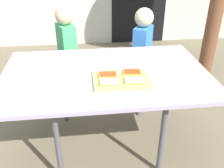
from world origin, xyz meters
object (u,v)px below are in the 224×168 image
pizza_slice_near_right (134,81)px  child_right (142,47)px  pizza_slice_far_right (132,72)px  pizza_slice_far_left (108,75)px  cutting_board (121,80)px  pizza_slice_near_left (110,82)px  plate_white_right (149,69)px  child_left (67,47)px  dining_table (106,78)px

pizza_slice_near_right → child_right: bearing=73.7°
pizza_slice_far_right → pizza_slice_far_left: (-0.18, -0.02, 0.00)m
cutting_board → pizza_slice_near_left: size_ratio=2.83×
pizza_slice_near_right → pizza_slice_near_left: 0.17m
cutting_board → plate_white_right: (0.24, 0.15, -0.00)m
pizza_slice_near_right → child_left: 1.14m
pizza_slice_far_right → pizza_slice_far_left: size_ratio=1.01×
pizza_slice_near_left → pizza_slice_far_right: same height
pizza_slice_far_left → child_right: 0.97m
pizza_slice_far_left → child_left: 0.97m
dining_table → plate_white_right: 0.34m
dining_table → pizza_slice_near_right: (0.18, -0.20, 0.07)m
plate_white_right → child_left: bearing=129.1°
pizza_slice_far_right → plate_white_right: (0.15, 0.08, -0.02)m
cutting_board → child_left: bearing=113.6°
pizza_slice_far_left → plate_white_right: 0.34m
child_right → child_left: bearing=175.8°
dining_table → pizza_slice_near_left: pizza_slice_near_left is taller
cutting_board → plate_white_right: bearing=32.6°
plate_white_right → child_right: child_right is taller
cutting_board → pizza_slice_far_left: bearing=148.8°
pizza_slice_near_left → pizza_slice_far_left: 0.11m
pizza_slice_near_right → pizza_slice_far_left: 0.20m
pizza_slice_near_right → pizza_slice_far_left: size_ratio=1.03×
child_right → pizza_slice_near_right: bearing=-106.3°
pizza_slice_near_right → plate_white_right: size_ratio=0.76×
cutting_board → pizza_slice_near_right: 0.10m
cutting_board → pizza_slice_far_left: size_ratio=2.88×
plate_white_right → dining_table: bearing=-178.4°
pizza_slice_near_left → cutting_board: bearing=32.6°
dining_table → child_right: size_ratio=1.57×
dining_table → plate_white_right: bearing=1.6°
dining_table → child_right: (0.46, 0.76, -0.07)m
pizza_slice_near_right → plate_white_right: 0.26m
pizza_slice_near_right → pizza_slice_far_left: (-0.17, 0.11, 0.00)m
pizza_slice_near_right → pizza_slice_far_right: (0.01, 0.12, 0.00)m
plate_white_right → child_left: size_ratio=0.18×
child_left → child_right: bearing=-4.2°
dining_table → pizza_slice_near_right: size_ratio=10.90×
child_left → pizza_slice_near_left: bearing=-72.0°
pizza_slice_far_right → child_left: (-0.51, 0.89, -0.13)m
child_left → pizza_slice_near_right: bearing=-63.7°
pizza_slice_near_left → child_right: size_ratio=0.14×
cutting_board → child_right: child_right is taller
pizza_slice_near_right → pizza_slice_near_left: size_ratio=1.01×
dining_table → child_left: 0.88m
pizza_slice_near_right → child_right: child_right is taller
cutting_board → pizza_slice_near_left: (-0.09, -0.06, 0.02)m
plate_white_right → child_left: 1.05m
pizza_slice_near_right → pizza_slice_far_right: size_ratio=1.02×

